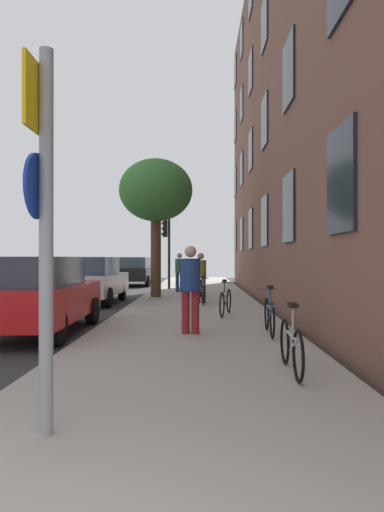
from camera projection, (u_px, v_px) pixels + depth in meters
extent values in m
plane|color=#332D28|center=(95.00, 304.00, 16.11)|extent=(41.80, 41.80, 0.00)
cube|color=#2D2D30|center=(34.00, 304.00, 16.15)|extent=(7.00, 38.00, 0.01)
cube|color=#9E9389|center=(195.00, 302.00, 16.06)|extent=(4.20, 38.00, 0.12)
cube|color=brown|center=(273.00, 92.00, 15.55)|extent=(0.50, 27.00, 14.30)
cube|color=#1E232D|center=(341.00, 179.00, 7.20)|extent=(0.06, 1.35, 1.67)
cube|color=#1E232D|center=(289.00, 208.00, 11.37)|extent=(0.06, 1.35, 1.67)
cube|color=#1E232D|center=(265.00, 221.00, 15.54)|extent=(0.06, 1.35, 1.67)
cube|color=#1E232D|center=(251.00, 229.00, 19.70)|extent=(0.06, 1.35, 1.67)
cube|color=#1E232D|center=(242.00, 234.00, 23.87)|extent=(0.06, 1.35, 1.67)
cube|color=#1E232D|center=(235.00, 237.00, 28.03)|extent=(0.06, 1.35, 1.67)
cube|color=#1E232D|center=(289.00, 72.00, 11.38)|extent=(0.06, 1.35, 1.67)
cube|color=#1E232D|center=(265.00, 122.00, 15.55)|extent=(0.06, 1.35, 1.67)
cube|color=#1E232D|center=(251.00, 150.00, 19.71)|extent=(0.06, 1.35, 1.67)
cube|color=#1E232D|center=(242.00, 169.00, 23.88)|extent=(0.06, 1.35, 1.67)
cube|color=#1E232D|center=(235.00, 182.00, 28.04)|extent=(0.06, 1.35, 1.67)
cube|color=#1E232D|center=(265.00, 23.00, 15.56)|extent=(0.06, 1.35, 1.67)
cube|color=#1E232D|center=(251.00, 72.00, 19.72)|extent=(0.06, 1.35, 1.67)
cube|color=#1E232D|center=(242.00, 105.00, 23.89)|extent=(0.06, 1.35, 1.67)
cube|color=#1E232D|center=(235.00, 127.00, 28.06)|extent=(0.06, 1.35, 1.67)
cube|color=#1E232D|center=(242.00, 40.00, 23.90)|extent=(0.06, 1.35, 1.67)
cube|color=#1E232D|center=(235.00, 72.00, 28.07)|extent=(0.06, 1.35, 1.67)
cylinder|color=gray|center=(46.00, 241.00, 3.95)|extent=(0.12, 0.12, 3.27)
cube|color=yellow|center=(37.00, 98.00, 3.95)|extent=(0.03, 0.60, 0.60)
cylinder|color=#14339E|center=(37.00, 186.00, 3.95)|extent=(0.03, 0.56, 0.56)
cylinder|color=black|center=(169.00, 254.00, 22.17)|extent=(0.12, 0.12, 3.32)
cube|color=black|center=(165.00, 229.00, 22.18)|extent=(0.20, 0.24, 0.80)
sphere|color=red|center=(163.00, 223.00, 22.18)|extent=(0.16, 0.16, 0.16)
sphere|color=#523707|center=(163.00, 229.00, 22.18)|extent=(0.16, 0.16, 0.16)
sphere|color=#083E11|center=(163.00, 234.00, 22.18)|extent=(0.16, 0.16, 0.16)
cylinder|color=#4C3823|center=(156.00, 254.00, 17.65)|extent=(0.39, 0.39, 3.22)
ellipsoid|color=#387533|center=(156.00, 190.00, 17.66)|extent=(2.79, 2.79, 2.37)
torus|color=black|center=(285.00, 341.00, 6.53)|extent=(0.05, 0.63, 0.63)
torus|color=black|center=(298.00, 356.00, 5.55)|extent=(0.05, 0.63, 0.63)
cylinder|color=#99999E|center=(291.00, 335.00, 6.04)|extent=(0.06, 0.83, 0.04)
cylinder|color=#99999E|center=(294.00, 344.00, 5.80)|extent=(0.05, 0.51, 0.27)
cylinder|color=#99999E|center=(293.00, 318.00, 5.90)|extent=(0.04, 0.04, 0.28)
cube|color=black|center=(293.00, 305.00, 5.90)|extent=(0.10, 0.24, 0.06)
cylinder|color=#4C4C4C|center=(285.00, 306.00, 6.54)|extent=(0.42, 0.04, 0.03)
torus|color=black|center=(267.00, 314.00, 9.56)|extent=(0.07, 0.67, 0.67)
torus|color=black|center=(272.00, 321.00, 8.53)|extent=(0.07, 0.67, 0.67)
cylinder|color=#194C99|center=(269.00, 308.00, 9.04)|extent=(0.08, 0.88, 0.04)
cylinder|color=#194C99|center=(271.00, 313.00, 8.78)|extent=(0.07, 0.53, 0.29)
cylinder|color=#194C99|center=(270.00, 295.00, 8.89)|extent=(0.04, 0.04, 0.28)
cube|color=black|center=(270.00, 287.00, 8.89)|extent=(0.10, 0.24, 0.06)
cylinder|color=#4C4C4C|center=(267.00, 289.00, 9.56)|extent=(0.42, 0.05, 0.03)
torus|color=black|center=(229.00, 301.00, 12.58)|extent=(0.18, 0.63, 0.64)
torus|color=black|center=(222.00, 305.00, 11.52)|extent=(0.18, 0.63, 0.64)
cylinder|color=#267233|center=(226.00, 296.00, 12.05)|extent=(0.24, 0.91, 0.04)
cylinder|color=#267233|center=(224.00, 300.00, 11.79)|extent=(0.16, 0.55, 0.30)
cylinder|color=#267233|center=(225.00, 287.00, 11.89)|extent=(0.04, 0.04, 0.28)
cube|color=black|center=(225.00, 281.00, 11.89)|extent=(0.10, 0.24, 0.06)
cylinder|color=#4C4C4C|center=(229.00, 282.00, 12.58)|extent=(0.42, 0.12, 0.03)
torus|color=black|center=(202.00, 293.00, 15.61)|extent=(0.06, 0.62, 0.62)
torus|color=black|center=(204.00, 295.00, 14.51)|extent=(0.06, 0.62, 0.62)
cylinder|color=#99999E|center=(203.00, 289.00, 15.06)|extent=(0.07, 0.93, 0.04)
cylinder|color=#99999E|center=(203.00, 292.00, 14.79)|extent=(0.06, 0.56, 0.30)
cylinder|color=#99999E|center=(203.00, 282.00, 14.90)|extent=(0.04, 0.04, 0.28)
cube|color=black|center=(203.00, 277.00, 14.90)|extent=(0.10, 0.24, 0.06)
cylinder|color=#4C4C4C|center=(202.00, 278.00, 15.61)|extent=(0.42, 0.04, 0.03)
torus|color=black|center=(198.00, 286.00, 18.59)|extent=(0.09, 0.67, 0.67)
torus|color=black|center=(201.00, 288.00, 17.53)|extent=(0.09, 0.67, 0.67)
cylinder|color=#267233|center=(199.00, 283.00, 18.06)|extent=(0.12, 0.90, 0.04)
cylinder|color=#267233|center=(200.00, 285.00, 17.80)|extent=(0.09, 0.55, 0.29)
cylinder|color=#267233|center=(200.00, 276.00, 17.90)|extent=(0.04, 0.04, 0.28)
cube|color=black|center=(200.00, 272.00, 17.90)|extent=(0.10, 0.24, 0.06)
cylinder|color=#4C4C4C|center=(198.00, 274.00, 18.59)|extent=(0.42, 0.06, 0.03)
cylinder|color=maroon|center=(186.00, 312.00, 9.11)|extent=(0.16, 0.16, 0.84)
cylinder|color=maroon|center=(195.00, 312.00, 9.11)|extent=(0.16, 0.16, 0.84)
cylinder|color=navy|center=(191.00, 275.00, 9.11)|extent=(0.45, 0.45, 0.63)
sphere|color=tan|center=(191.00, 252.00, 9.12)|extent=(0.23, 0.23, 0.23)
cylinder|color=#26262D|center=(198.00, 290.00, 15.41)|extent=(0.15, 0.15, 0.80)
cylinder|color=#26262D|center=(203.00, 290.00, 15.41)|extent=(0.15, 0.15, 0.80)
cylinder|color=olive|center=(201.00, 269.00, 15.41)|extent=(0.44, 0.44, 0.60)
sphere|color=#936B4C|center=(201.00, 256.00, 15.41)|extent=(0.22, 0.22, 0.22)
cylinder|color=navy|center=(177.00, 282.00, 20.13)|extent=(0.15, 0.15, 0.83)
cylinder|color=navy|center=(182.00, 282.00, 20.13)|extent=(0.15, 0.15, 0.83)
cylinder|color=#33594C|center=(179.00, 266.00, 20.13)|extent=(0.44, 0.44, 0.62)
sphere|color=tan|center=(179.00, 256.00, 20.13)|extent=(0.22, 0.22, 0.22)
cube|color=red|center=(40.00, 302.00, 9.82)|extent=(1.83, 4.37, 0.70)
cube|color=#2D3847|center=(37.00, 271.00, 9.61)|extent=(1.51, 2.46, 0.60)
cylinder|color=black|center=(28.00, 311.00, 11.22)|extent=(0.22, 0.64, 0.64)
cylinder|color=black|center=(92.00, 311.00, 11.19)|extent=(0.22, 0.64, 0.64)
cylinder|color=black|center=(57.00, 328.00, 8.42)|extent=(0.22, 0.64, 0.64)
cube|color=silver|center=(93.00, 284.00, 16.23)|extent=(1.85, 4.24, 0.70)
cube|color=#2D3847|center=(92.00, 266.00, 16.02)|extent=(1.53, 2.39, 0.60)
cylinder|color=black|center=(80.00, 291.00, 17.58)|extent=(0.22, 0.64, 0.64)
cylinder|color=black|center=(122.00, 291.00, 17.56)|extent=(0.22, 0.64, 0.64)
cylinder|color=black|center=(59.00, 298.00, 14.89)|extent=(0.22, 0.64, 0.64)
cylinder|color=black|center=(108.00, 298.00, 14.87)|extent=(0.22, 0.64, 0.64)
cube|color=black|center=(135.00, 274.00, 26.51)|extent=(2.05, 4.03, 0.70)
cube|color=#384756|center=(135.00, 262.00, 26.32)|extent=(1.67, 2.28, 0.60)
cylinder|color=black|center=(124.00, 279.00, 27.79)|extent=(0.22, 0.64, 0.64)
cylinder|color=black|center=(152.00, 279.00, 27.76)|extent=(0.22, 0.64, 0.64)
cylinder|color=black|center=(116.00, 281.00, 25.26)|extent=(0.22, 0.64, 0.64)
cylinder|color=black|center=(148.00, 281.00, 25.23)|extent=(0.22, 0.64, 0.64)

